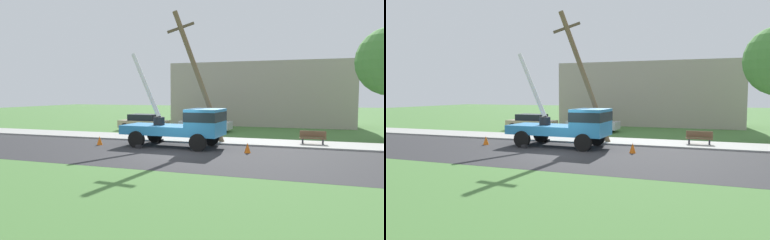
% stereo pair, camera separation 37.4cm
% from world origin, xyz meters
% --- Properties ---
extents(ground_plane, '(120.00, 120.00, 0.00)m').
position_xyz_m(ground_plane, '(0.00, 12.00, 0.00)').
color(ground_plane, '#477538').
extents(road_asphalt, '(80.00, 8.23, 0.01)m').
position_xyz_m(road_asphalt, '(0.00, 0.00, 0.00)').
color(road_asphalt, '#2B2B2D').
rests_on(road_asphalt, ground).
extents(sidewalk_strip, '(80.00, 3.15, 0.10)m').
position_xyz_m(sidewalk_strip, '(0.00, 5.69, 0.05)').
color(sidewalk_strip, '#9E9E99').
rests_on(sidewalk_strip, ground).
extents(utility_truck, '(6.75, 3.21, 5.98)m').
position_xyz_m(utility_truck, '(-0.00, 2.49, 1.41)').
color(utility_truck, '#2D84C6').
rests_on(utility_truck, ground).
extents(leaning_utility_pole, '(3.52, 1.80, 8.55)m').
position_xyz_m(leaning_utility_pole, '(0.25, 4.24, 4.37)').
color(leaning_utility_pole, brown).
rests_on(leaning_utility_pole, ground).
extents(traffic_cone_ahead, '(0.36, 0.36, 0.56)m').
position_xyz_m(traffic_cone_ahead, '(3.93, 1.61, 0.28)').
color(traffic_cone_ahead, orange).
rests_on(traffic_cone_ahead, ground).
extents(traffic_cone_behind, '(0.36, 0.36, 0.56)m').
position_xyz_m(traffic_cone_behind, '(-5.48, 1.60, 0.28)').
color(traffic_cone_behind, orange).
rests_on(traffic_cone_behind, ground).
extents(parked_sedan_tan, '(4.46, 2.12, 1.42)m').
position_xyz_m(parked_sedan_tan, '(-6.85, 10.67, 0.71)').
color(parked_sedan_tan, tan).
rests_on(parked_sedan_tan, ground).
extents(parked_sedan_silver, '(4.46, 2.13, 1.42)m').
position_xyz_m(parked_sedan_silver, '(-1.37, 11.47, 0.71)').
color(parked_sedan_silver, '#B7B7BF').
rests_on(parked_sedan_silver, ground).
extents(park_bench, '(1.60, 0.45, 0.90)m').
position_xyz_m(park_bench, '(7.35, 5.76, 0.46)').
color(park_bench, brown).
rests_on(park_bench, ground).
extents(lowrise_building_backdrop, '(18.00, 6.00, 6.40)m').
position_xyz_m(lowrise_building_backdrop, '(2.23, 19.78, 3.20)').
color(lowrise_building_backdrop, '#A5998C').
rests_on(lowrise_building_backdrop, ground).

